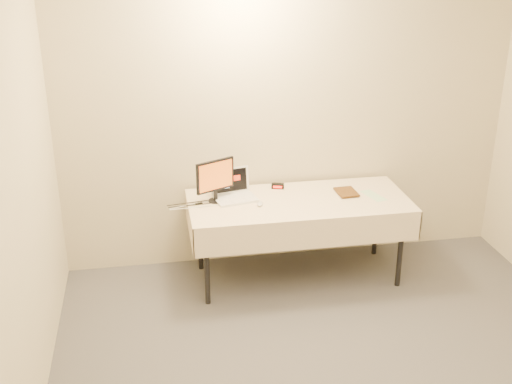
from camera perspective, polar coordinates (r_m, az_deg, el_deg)
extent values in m
cube|color=beige|center=(5.62, 2.90, 6.85)|extent=(4.00, 0.10, 2.70)
cylinder|color=black|center=(5.19, -4.39, -6.59)|extent=(0.04, 0.04, 0.69)
cylinder|color=black|center=(5.57, 12.71, -5.02)|extent=(0.04, 0.04, 0.69)
cylinder|color=black|center=(5.72, -5.00, -3.74)|extent=(0.04, 0.04, 0.69)
cylinder|color=black|center=(6.06, 10.65, -2.50)|extent=(0.04, 0.04, 0.69)
cube|color=gray|center=(5.42, 3.82, -0.98)|extent=(1.80, 0.75, 0.04)
cube|color=beige|center=(5.41, 3.83, -0.75)|extent=(1.86, 0.81, 0.01)
cube|color=beige|center=(5.11, 4.85, -3.83)|extent=(1.86, 0.01, 0.25)
cube|color=beige|center=(5.82, 2.87, -0.38)|extent=(1.86, 0.01, 0.25)
cube|color=beige|center=(5.33, -5.93, -2.70)|extent=(0.01, 0.81, 0.25)
cube|color=beige|center=(5.74, 12.82, -1.28)|extent=(0.01, 0.81, 0.25)
cube|color=silver|center=(5.40, -1.84, -0.61)|extent=(0.38, 0.30, 0.02)
cube|color=silver|center=(5.47, -2.34, 1.04)|extent=(0.34, 0.11, 0.22)
cube|color=black|center=(5.47, -2.34, 1.04)|extent=(0.30, 0.09, 0.19)
cylinder|color=black|center=(5.38, -3.59, -0.77)|extent=(0.17, 0.17, 0.01)
cube|color=black|center=(5.36, -3.61, -0.29)|extent=(0.03, 0.03, 0.09)
cube|color=black|center=(5.29, -3.65, 1.48)|extent=(0.33, 0.18, 0.27)
cube|color=orange|center=(5.29, -3.65, 1.48)|extent=(0.29, 0.14, 0.23)
imported|color=brown|center=(5.51, 7.29, 0.87)|extent=(0.17, 0.03, 0.22)
cube|color=black|center=(5.63, 1.94, 0.54)|extent=(0.12, 0.07, 0.04)
cube|color=#FF1D0C|center=(5.61, 1.93, 0.45)|extent=(0.07, 0.02, 0.02)
ellipsoid|color=silver|center=(5.29, 0.34, -1.04)|extent=(0.07, 0.11, 0.02)
cube|color=#B8E6B7|center=(5.57, 10.40, -0.32)|extent=(0.17, 0.28, 0.00)
cube|color=black|center=(5.34, -5.10, -1.02)|extent=(0.06, 0.03, 0.01)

